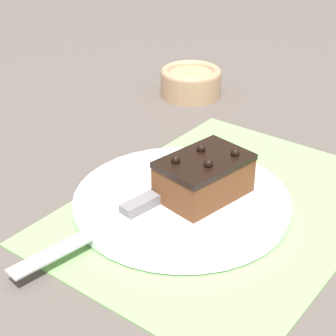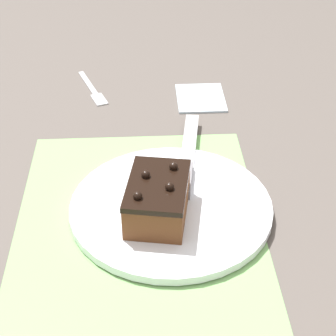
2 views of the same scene
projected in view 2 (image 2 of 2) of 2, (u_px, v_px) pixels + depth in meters
The scene contains 7 objects.
ground_plane at pixel (139, 227), 0.77m from camera, with size 3.00×3.00×0.00m, color #544C47.
placemat_woven at pixel (139, 226), 0.77m from camera, with size 0.46×0.34×0.00m, color #7AB266.
cake_plate at pixel (171, 207), 0.79m from camera, with size 0.29×0.29×0.01m.
chocolate_cake at pixel (158, 198), 0.76m from camera, with size 0.13×0.10×0.06m.
serving_knife at pixel (187, 166), 0.86m from camera, with size 0.23×0.06×0.01m.
folded_napkin at pixel (201, 97), 1.07m from camera, with size 0.11×0.09×0.01m, color silver.
dessert_fork at pixel (93, 90), 1.10m from camera, with size 0.15×0.07×0.01m.
Camera 2 is at (0.58, 0.01, 0.52)m, focal length 60.00 mm.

